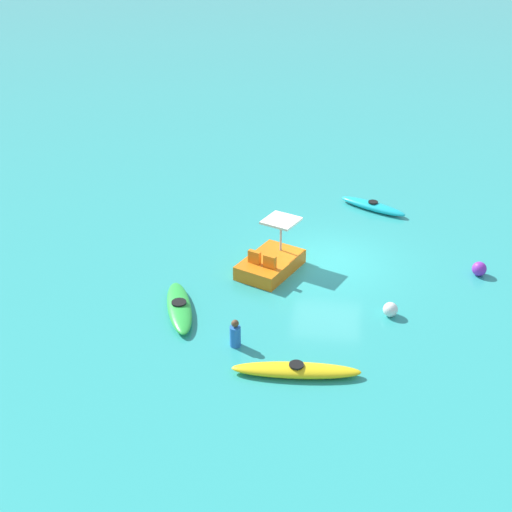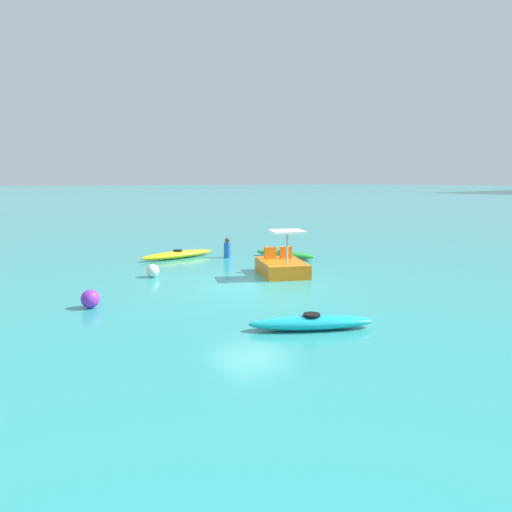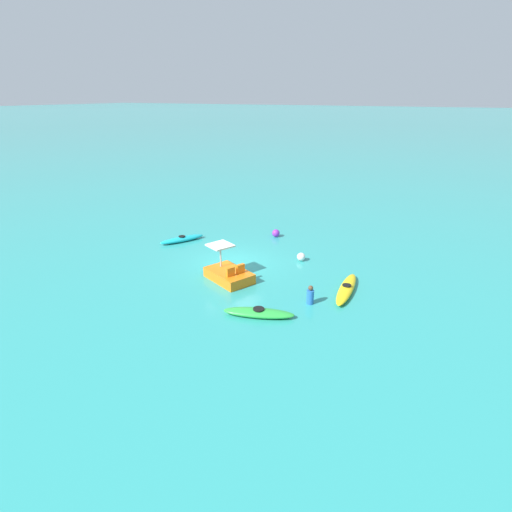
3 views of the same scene
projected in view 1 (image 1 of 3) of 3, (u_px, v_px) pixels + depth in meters
The scene contains 8 objects.
ground_plane at pixel (330, 262), 24.58m from camera, with size 600.00×600.00×0.00m, color teal.
kayak_green at pixel (179, 307), 21.67m from camera, with size 3.07×1.67×0.37m.
kayak_yellow at pixel (296, 370), 18.92m from camera, with size 0.95×3.59×0.37m.
kayak_cyan at pixel (373, 206), 28.31m from camera, with size 1.95×2.85×0.37m.
pedal_boat_orange at pixel (271, 262), 23.85m from camera, with size 2.80×2.33×1.68m.
buoy_purple at pixel (479, 269), 23.63m from camera, with size 0.50×0.50×0.50m, color purple.
buoy_white at pixel (390, 309), 21.44m from camera, with size 0.46×0.46×0.46m, color white.
person_near_shore at pixel (235, 334), 20.00m from camera, with size 0.45×0.45×0.88m.
Camera 1 is at (-21.60, -0.52, 12.00)m, focal length 48.73 mm.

